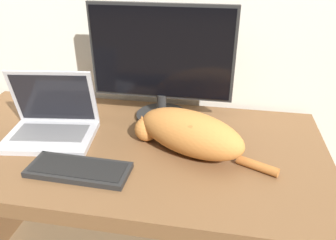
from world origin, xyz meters
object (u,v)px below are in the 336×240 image
object	(u,v)px
cat	(189,132)
laptop	(51,124)
monitor	(161,63)
external_keyboard	(79,170)

from	to	relation	value
cat	laptop	bearing A→B (deg)	-157.90
monitor	cat	xyz separation A→B (m)	(0.15, -0.25, -0.17)
laptop	external_keyboard	bearing A→B (deg)	-53.91
laptop	cat	distance (m)	0.56
monitor	external_keyboard	bearing A→B (deg)	-114.15
monitor	cat	distance (m)	0.34
monitor	laptop	world-z (taller)	monitor
monitor	cat	size ratio (longest dim) A/B	1.11
external_keyboard	cat	world-z (taller)	cat
external_keyboard	cat	size ratio (longest dim) A/B	0.65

